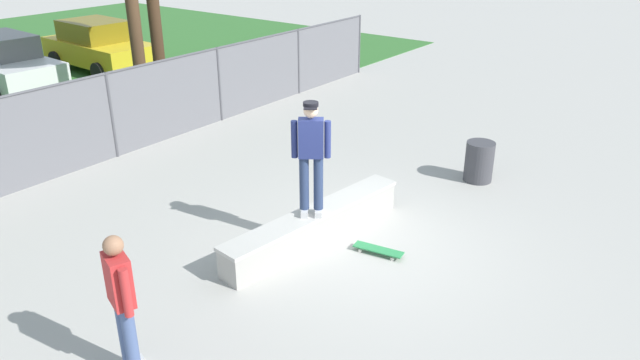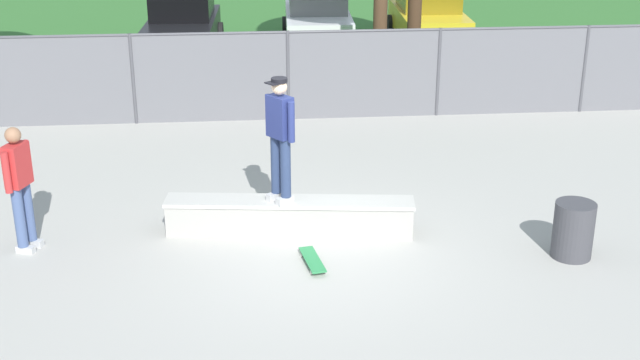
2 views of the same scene
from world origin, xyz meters
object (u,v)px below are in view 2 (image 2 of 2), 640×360
at_px(concrete_ledge, 290,216).
at_px(bystander, 20,183).
at_px(car_white, 318,17).
at_px(skateboarder, 280,134).
at_px(car_black, 183,24).
at_px(trash_bin, 573,230).
at_px(skateboard, 312,260).
at_px(car_yellow, 428,16).

bearing_deg(concrete_ledge, bystander, -176.81).
bearing_deg(bystander, car_white, 67.82).
xyz_separation_m(skateboarder, car_white, (1.66, 12.78, -0.73)).
xyz_separation_m(car_white, bystander, (-5.29, -12.97, 0.17)).
xyz_separation_m(car_black, trash_bin, (6.12, -13.22, -0.44)).
xyz_separation_m(concrete_ledge, trash_bin, (3.87, -1.13, 0.13)).
distance_m(concrete_ledge, trash_bin, 4.04).
relative_size(skateboard, car_yellow, 0.19).
bearing_deg(car_black, bystander, -96.95).
xyz_separation_m(skateboard, car_white, (1.29, 13.82, 0.77)).
distance_m(car_black, car_white, 3.85).
bearing_deg(skateboard, bystander, 167.94).
xyz_separation_m(car_black, car_white, (3.79, 0.67, 0.00)).
bearing_deg(skateboard, car_white, 84.66).
bearing_deg(trash_bin, skateboard, 178.99).
xyz_separation_m(car_yellow, bystander, (-8.50, -12.96, 0.17)).
height_order(skateboarder, car_black, skateboarder).
bearing_deg(car_yellow, skateboard, -108.08).
bearing_deg(bystander, trash_bin, -6.86).
distance_m(car_black, car_yellow, 7.04).
height_order(car_black, car_yellow, same).
bearing_deg(car_yellow, car_white, 179.85).
distance_m(concrete_ledge, car_black, 12.31).
relative_size(car_black, car_yellow, 1.00).
height_order(concrete_ledge, skateboarder, skateboarder).
distance_m(skateboarder, skateboard, 1.85).
distance_m(bystander, trash_bin, 7.70).
distance_m(car_black, bystander, 12.39).
height_order(concrete_ledge, car_black, car_black).
xyz_separation_m(car_black, bystander, (-1.50, -12.30, 0.17)).
relative_size(skateboard, car_black, 0.19).
height_order(car_white, trash_bin, car_white).
distance_m(skateboard, trash_bin, 3.64).
xyz_separation_m(car_white, trash_bin, (2.33, -13.88, -0.44)).
relative_size(concrete_ledge, skateboard, 4.48).
height_order(car_white, bystander, bystander).
height_order(car_yellow, trash_bin, car_yellow).
bearing_deg(car_black, car_yellow, 5.37).
distance_m(skateboarder, car_black, 12.32).
bearing_deg(car_black, skateboarder, -80.04).
bearing_deg(skateboarder, bystander, -177.10).
xyz_separation_m(concrete_ledge, skateboard, (0.25, -1.06, -0.20)).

